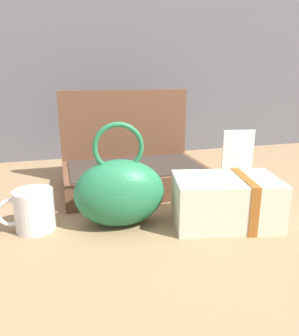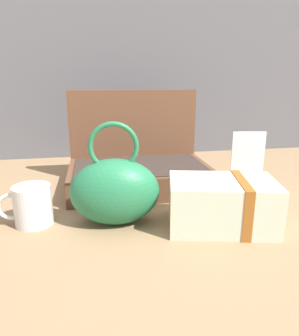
{
  "view_description": "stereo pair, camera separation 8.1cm",
  "coord_description": "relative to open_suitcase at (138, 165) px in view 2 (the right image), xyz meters",
  "views": [
    {
      "loc": [
        -0.22,
        -0.77,
        0.33
      ],
      "look_at": [
        -0.01,
        -0.02,
        0.1
      ],
      "focal_mm": 33.68,
      "sensor_mm": 36.0,
      "label": 1
    },
    {
      "loc": [
        -0.14,
        -0.79,
        0.33
      ],
      "look_at": [
        -0.01,
        -0.02,
        0.1
      ],
      "focal_mm": 33.68,
      "sensor_mm": 36.0,
      "label": 2
    }
  ],
  "objects": [
    {
      "name": "ground_plane",
      "position": [
        0.01,
        -0.15,
        -0.07
      ],
      "size": [
        6.0,
        6.0,
        0.0
      ],
      "primitive_type": "plane",
      "color": "#8C6D4C"
    },
    {
      "name": "open_suitcase",
      "position": [
        0.0,
        0.0,
        0.0
      ],
      "size": [
        0.42,
        0.28,
        0.29
      ],
      "color": "brown",
      "rests_on": "ground_plane"
    },
    {
      "name": "teal_pouch_handbag",
      "position": [
        -0.09,
        -0.26,
        0.01
      ],
      "size": [
        0.21,
        0.14,
        0.24
      ],
      "color": "#237247",
      "rests_on": "ground_plane"
    },
    {
      "name": "cream_toiletry_bag",
      "position": [
        0.15,
        -0.32,
        -0.01
      ],
      "size": [
        0.26,
        0.19,
        0.11
      ],
      "color": "beige",
      "rests_on": "ground_plane"
    },
    {
      "name": "coffee_mug",
      "position": [
        -0.28,
        -0.23,
        -0.02
      ],
      "size": [
        0.12,
        0.09,
        0.09
      ],
      "color": "silver",
      "rests_on": "ground_plane"
    },
    {
      "name": "info_card_left",
      "position": [
        0.35,
        -0.02,
        0.02
      ],
      "size": [
        0.1,
        0.02,
        0.16
      ],
      "primitive_type": "cube",
      "rotation": [
        0.0,
        0.0,
        -0.17
      ],
      "color": "white",
      "rests_on": "ground_plane"
    }
  ]
}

